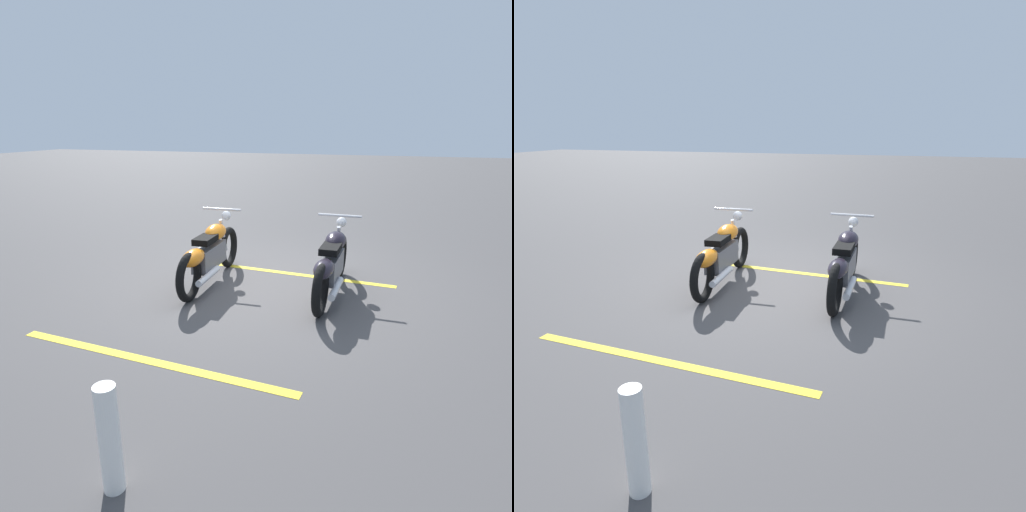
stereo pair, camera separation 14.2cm
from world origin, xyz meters
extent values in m
plane|color=#474444|center=(0.00, 0.00, 0.00)|extent=(60.00, 60.00, 0.00)
torus|color=black|center=(-0.64, -0.92, 0.34)|extent=(0.67, 0.13, 0.67)
torus|color=black|center=(0.92, -0.87, 0.34)|extent=(0.67, 0.13, 0.67)
cube|color=#59595E|center=(0.19, -0.89, 0.42)|extent=(0.85, 0.25, 0.32)
ellipsoid|color=orange|center=(-0.08, -0.90, 0.72)|extent=(0.53, 0.30, 0.24)
ellipsoid|color=orange|center=(0.76, -0.87, 0.56)|extent=(0.57, 0.26, 0.22)
cube|color=black|center=(0.32, -0.88, 0.70)|extent=(0.45, 0.25, 0.09)
cylinder|color=silver|center=(-0.41, -0.91, 0.60)|extent=(0.27, 0.06, 0.56)
cylinder|color=silver|center=(-0.36, -0.91, 1.02)|extent=(0.06, 0.62, 0.04)
sphere|color=silver|center=(-0.56, -0.91, 0.88)|extent=(0.15, 0.15, 0.15)
cylinder|color=silver|center=(0.59, -0.74, 0.26)|extent=(0.70, 0.11, 0.09)
torus|color=black|center=(-0.70, 0.91, 0.34)|extent=(0.67, 0.12, 0.67)
torus|color=black|center=(0.86, 0.87, 0.34)|extent=(0.67, 0.12, 0.67)
cube|color=#59595E|center=(0.13, 0.89, 0.42)|extent=(0.84, 0.24, 0.32)
ellipsoid|color=black|center=(-0.14, 0.90, 0.72)|extent=(0.53, 0.29, 0.24)
ellipsoid|color=black|center=(0.70, 0.88, 0.56)|extent=(0.56, 0.25, 0.22)
cube|color=black|center=(0.26, 0.89, 0.70)|extent=(0.44, 0.25, 0.09)
cylinder|color=silver|center=(-0.47, 0.90, 0.60)|extent=(0.27, 0.06, 0.56)
cylinder|color=silver|center=(-0.42, 0.90, 1.02)|extent=(0.05, 0.62, 0.04)
sphere|color=silver|center=(-0.62, 0.91, 0.88)|extent=(0.15, 0.15, 0.15)
cylinder|color=silver|center=(0.53, 1.02, 0.26)|extent=(0.70, 0.10, 0.09)
cylinder|color=white|center=(3.96, 0.09, 0.38)|extent=(0.14, 0.14, 0.76)
cube|color=yellow|center=(-0.60, 0.17, 0.00)|extent=(0.36, 3.20, 0.01)
cube|color=yellow|center=(2.47, -0.57, 0.00)|extent=(0.36, 3.20, 0.01)
camera|label=1|loc=(5.88, 1.68, 2.27)|focal=30.94mm
camera|label=2|loc=(5.92, 1.55, 2.27)|focal=30.94mm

